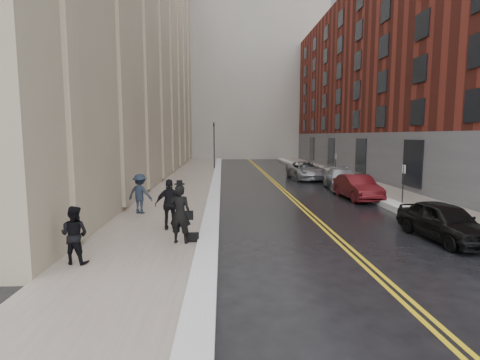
{
  "coord_description": "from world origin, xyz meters",
  "views": [
    {
      "loc": [
        -1.7,
        -11.27,
        3.77
      ],
      "look_at": [
        -0.84,
        6.87,
        1.6
      ],
      "focal_mm": 28.0,
      "sensor_mm": 36.0,
      "label": 1
    }
  ],
  "objects": [
    {
      "name": "car_maroon",
      "position": [
        6.27,
        10.26,
        0.73
      ],
      "size": [
        1.69,
        4.46,
        1.45
      ],
      "primitive_type": "imported",
      "rotation": [
        0.0,
        0.0,
        0.04
      ],
      "color": "#450C10",
      "rests_on": "ground"
    },
    {
      "name": "car_silver_far",
      "position": [
        5.53,
        20.5,
        0.77
      ],
      "size": [
        2.85,
        5.66,
        1.54
      ],
      "primitive_type": "imported",
      "rotation": [
        0.0,
        0.0,
        0.06
      ],
      "color": "gray",
      "rests_on": "ground"
    },
    {
      "name": "pedestrian_a",
      "position": [
        -5.9,
        -0.75,
        0.98
      ],
      "size": [
        0.91,
        0.78,
        1.66
      ],
      "primitive_type": "imported",
      "rotation": [
        0.0,
        0.0,
        2.94
      ],
      "color": "black",
      "rests_on": "sidewalk_left"
    },
    {
      "name": "snow_ridge_left",
      "position": [
        -2.2,
        16.0,
        0.13
      ],
      "size": [
        0.7,
        60.8,
        0.26
      ],
      "primitive_type": "cube",
      "color": "silver",
      "rests_on": "ground"
    },
    {
      "name": "pedestrian_c",
      "position": [
        -3.72,
        3.02,
        1.13
      ],
      "size": [
        1.2,
        0.62,
        1.95
      ],
      "primitive_type": "imported",
      "rotation": [
        0.0,
        0.0,
        3.27
      ],
      "color": "black",
      "rests_on": "sidewalk_left"
    },
    {
      "name": "tower_far_center",
      "position": [
        1.0,
        56.0,
        26.0
      ],
      "size": [
        28.0,
        16.0,
        52.0
      ],
      "primitive_type": "cube",
      "color": "gray",
      "rests_on": "ground"
    },
    {
      "name": "lane_stripe_b",
      "position": [
        2.62,
        16.0,
        0.0
      ],
      "size": [
        0.12,
        64.0,
        0.01
      ],
      "primitive_type": "cube",
      "color": "gold",
      "rests_on": "ground"
    },
    {
      "name": "sidewalk_left",
      "position": [
        -4.5,
        16.0,
        0.07
      ],
      "size": [
        4.0,
        64.0,
        0.15
      ],
      "primitive_type": "cube",
      "color": "gray",
      "rests_on": "ground"
    },
    {
      "name": "pedestrian_b",
      "position": [
        -5.54,
        6.11,
        1.08
      ],
      "size": [
        1.36,
        1.04,
        1.85
      ],
      "primitive_type": "imported",
      "rotation": [
        0.0,
        0.0,
        2.81
      ],
      "color": "#1B2430",
      "rests_on": "sidewalk_left"
    },
    {
      "name": "sidewalk_right",
      "position": [
        9.0,
        16.0,
        0.07
      ],
      "size": [
        3.0,
        64.0,
        0.15
      ],
      "primitive_type": "cube",
      "color": "gray",
      "rests_on": "ground"
    },
    {
      "name": "car_black",
      "position": [
        6.28,
        1.55,
        0.7
      ],
      "size": [
        2.0,
        4.21,
        1.39
      ],
      "primitive_type": "imported",
      "rotation": [
        0.0,
        0.0,
        0.09
      ],
      "color": "black",
      "rests_on": "ground"
    },
    {
      "name": "snow_ridge_right",
      "position": [
        7.15,
        16.0,
        0.15
      ],
      "size": [
        0.85,
        60.8,
        0.3
      ],
      "primitive_type": "cube",
      "color": "silver",
      "rests_on": "ground"
    },
    {
      "name": "lane_stripe_a",
      "position": [
        2.38,
        16.0,
        0.0
      ],
      "size": [
        0.12,
        64.0,
        0.01
      ],
      "primitive_type": "cube",
      "color": "gold",
      "rests_on": "ground"
    },
    {
      "name": "traffic_signal",
      "position": [
        -2.6,
        30.0,
        3.08
      ],
      "size": [
        0.18,
        0.15,
        5.2
      ],
      "color": "black",
      "rests_on": "ground"
    },
    {
      "name": "building_right",
      "position": [
        17.5,
        23.0,
        9.0
      ],
      "size": [
        14.0,
        50.0,
        18.0
      ],
      "primitive_type": "cube",
      "color": "maroon",
      "rests_on": "ground"
    },
    {
      "name": "tower_far_left",
      "position": [
        -12.0,
        72.0,
        30.0
      ],
      "size": [
        22.0,
        18.0,
        60.0
      ],
      "primitive_type": "cube",
      "color": "slate",
      "rests_on": "ground"
    },
    {
      "name": "parking_sign_far",
      "position": [
        7.9,
        20.0,
        1.36
      ],
      "size": [
        0.06,
        0.35,
        2.23
      ],
      "color": "black",
      "rests_on": "ground"
    },
    {
      "name": "pedestrian_main",
      "position": [
        -3.13,
        1.13,
        1.15
      ],
      "size": [
        0.81,
        0.61,
        2.0
      ],
      "primitive_type": "imported",
      "rotation": [
        0.0,
        0.0,
        2.94
      ],
      "color": "black",
      "rests_on": "sidewalk_left"
    },
    {
      "name": "tower_far_right",
      "position": [
        14.0,
        66.0,
        22.0
      ],
      "size": [
        22.0,
        18.0,
        44.0
      ],
      "primitive_type": "cube",
      "color": "slate",
      "rests_on": "ground"
    },
    {
      "name": "car_silver_near",
      "position": [
        6.66,
        14.43,
        0.73
      ],
      "size": [
        2.54,
        5.18,
        1.45
      ],
      "primitive_type": "imported",
      "rotation": [
        0.0,
        0.0,
        -0.1
      ],
      "color": "#9DA0A5",
      "rests_on": "ground"
    },
    {
      "name": "parking_sign_near",
      "position": [
        7.9,
        8.0,
        1.36
      ],
      "size": [
        0.06,
        0.35,
        2.23
      ],
      "color": "black",
      "rests_on": "ground"
    },
    {
      "name": "ground",
      "position": [
        0.0,
        0.0,
        0.0
      ],
      "size": [
        160.0,
        160.0,
        0.0
      ],
      "primitive_type": "plane",
      "color": "black",
      "rests_on": "ground"
    }
  ]
}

